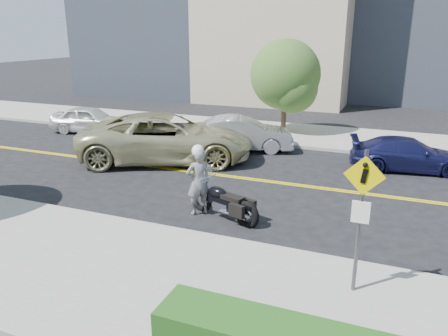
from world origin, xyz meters
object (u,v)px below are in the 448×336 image
at_px(motorcyclist, 198,180).
at_px(parked_car_blue, 408,154).
at_px(parked_car_white, 90,120).
at_px(motorcycle, 224,195).
at_px(suv, 167,138).
at_px(parked_car_silver, 241,134).
at_px(pedestrian_sign, 361,209).

height_order(motorcyclist, parked_car_blue, motorcyclist).
bearing_deg(parked_car_white, motorcycle, -136.20).
bearing_deg(parked_car_blue, motorcyclist, 130.35).
xyz_separation_m(suv, parked_car_blue, (9.40, 2.39, -0.36)).
bearing_deg(suv, parked_car_blue, -99.21).
height_order(suv, parked_car_blue, suv).
bearing_deg(motorcycle, parked_car_white, 162.78).
bearing_deg(motorcycle, parked_car_blue, 73.02).
bearing_deg(motorcyclist, suv, -95.34).
distance_m(motorcycle, parked_car_white, 13.39).
height_order(parked_car_silver, parked_car_blue, parked_car_silver).
distance_m(pedestrian_sign, parked_car_silver, 11.79).
bearing_deg(pedestrian_sign, parked_car_blue, 84.10).
relative_size(motorcycle, suv, 0.34).
bearing_deg(parked_car_white, suv, -126.78).
distance_m(suv, parked_car_silver, 3.59).
xyz_separation_m(suv, parked_car_white, (-6.46, 3.16, -0.28)).
height_order(motorcycle, parked_car_blue, motorcycle).
xyz_separation_m(pedestrian_sign, parked_car_blue, (1.00, 9.69, -1.32)).
height_order(motorcycle, parked_car_silver, parked_car_silver).
bearing_deg(motorcycle, suv, 152.21).
relative_size(pedestrian_sign, motorcyclist, 1.40).
relative_size(parked_car_white, parked_car_blue, 0.95).
bearing_deg(suv, pedestrian_sign, -154.47).
distance_m(suv, parked_car_blue, 9.71).
distance_m(pedestrian_sign, parked_car_white, 18.21).
bearing_deg(parked_car_white, parked_car_blue, -103.48).
relative_size(motorcyclist, suv, 0.30).
xyz_separation_m(pedestrian_sign, parked_car_silver, (-6.08, 10.03, -1.19)).
bearing_deg(pedestrian_sign, parked_car_silver, 121.21).
relative_size(pedestrian_sign, parked_car_blue, 0.68).
distance_m(pedestrian_sign, motorcycle, 4.93).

